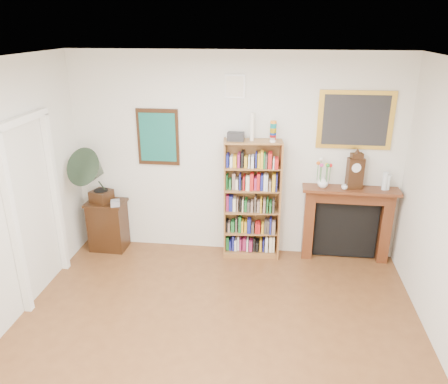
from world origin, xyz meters
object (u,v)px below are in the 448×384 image
(side_cabinet, at_px, (108,225))
(gramophone, at_px, (94,172))
(mantel_clock, at_px, (355,172))
(teacup, at_px, (345,187))
(fireplace, at_px, (347,217))
(cd_stack, at_px, (115,203))
(bottle_left, at_px, (385,181))
(flower_vase, at_px, (323,182))
(bookshelf, at_px, (252,194))
(bottle_right, at_px, (388,182))

(side_cabinet, relative_size, gramophone, 0.87)
(mantel_clock, relative_size, teacup, 5.97)
(fireplace, height_order, mantel_clock, mantel_clock)
(cd_stack, distance_m, bottle_left, 3.64)
(cd_stack, relative_size, flower_vase, 0.82)
(bookshelf, distance_m, side_cabinet, 2.15)
(mantel_clock, xyz_separation_m, flower_vase, (-0.40, -0.01, -0.16))
(fireplace, height_order, gramophone, gramophone)
(gramophone, bearing_deg, bottle_left, 20.29)
(side_cabinet, bearing_deg, teacup, 1.68)
(fireplace, xyz_separation_m, teacup, (-0.09, -0.10, 0.48))
(fireplace, bearing_deg, bottle_left, -4.97)
(teacup, bearing_deg, side_cabinet, -179.59)
(side_cabinet, height_order, flower_vase, flower_vase)
(bookshelf, distance_m, flower_vase, 0.96)
(bottle_left, bearing_deg, teacup, -173.97)
(fireplace, xyz_separation_m, gramophone, (-3.44, -0.25, 0.60))
(bottle_right, bearing_deg, mantel_clock, -178.88)
(cd_stack, bearing_deg, bottle_left, 3.23)
(bookshelf, xyz_separation_m, teacup, (1.22, -0.03, 0.16))
(side_cabinet, relative_size, bottle_right, 3.69)
(cd_stack, relative_size, bottle_left, 0.50)
(teacup, relative_size, bottle_left, 0.34)
(flower_vase, xyz_separation_m, bottle_left, (0.79, 0.01, 0.05))
(gramophone, relative_size, teacup, 10.56)
(bookshelf, xyz_separation_m, gramophone, (-2.13, -0.19, 0.28))
(side_cabinet, distance_m, cd_stack, 0.47)
(mantel_clock, bearing_deg, bottle_left, -12.63)
(fireplace, xyz_separation_m, cd_stack, (-3.19, -0.25, 0.15))
(bookshelf, distance_m, mantel_clock, 1.39)
(teacup, bearing_deg, mantel_clock, 24.03)
(teacup, xyz_separation_m, bottle_right, (0.55, 0.06, 0.07))
(mantel_clock, bearing_deg, teacup, -168.59)
(bottle_left, bearing_deg, mantel_clock, 179.99)
(gramophone, xyz_separation_m, mantel_clock, (3.47, 0.21, 0.08))
(fireplace, height_order, flower_vase, flower_vase)
(side_cabinet, distance_m, flower_vase, 3.11)
(gramophone, distance_m, bottle_left, 3.87)
(gramophone, distance_m, flower_vase, 3.08)
(cd_stack, relative_size, bottle_right, 0.60)
(mantel_clock, bearing_deg, side_cabinet, 168.70)
(flower_vase, height_order, teacup, flower_vase)
(bookshelf, relative_size, bottle_right, 9.65)
(fireplace, bearing_deg, side_cabinet, -176.99)
(mantel_clock, distance_m, bottle_right, 0.45)
(gramophone, relative_size, flower_vase, 5.81)
(cd_stack, distance_m, flower_vase, 2.85)
(side_cabinet, relative_size, cd_stack, 6.14)
(bookshelf, bearing_deg, cd_stack, 179.75)
(bookshelf, relative_size, mantel_clock, 4.01)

